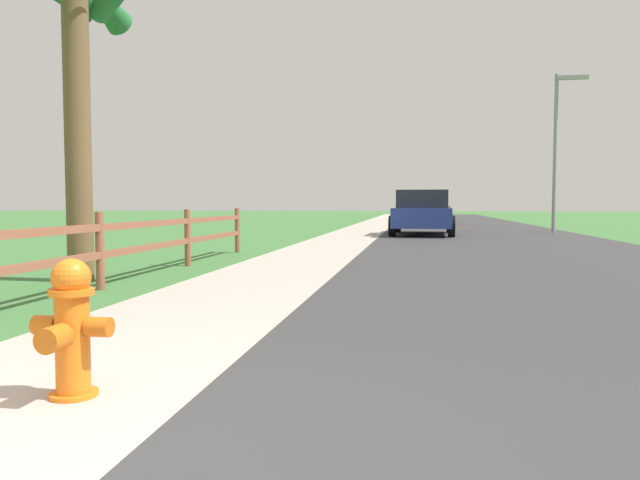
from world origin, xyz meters
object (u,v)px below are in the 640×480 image
at_px(palm_tree, 75,22).
at_px(parked_car_red, 430,210).
at_px(fire_hydrant, 71,326).
at_px(parked_suv_blue, 423,212).
at_px(parked_car_white, 416,208).
at_px(parked_car_beige, 420,208).
at_px(street_lamp, 559,138).

bearing_deg(palm_tree, parked_car_red, 77.43).
xyz_separation_m(fire_hydrant, parked_suv_blue, (2.10, 18.37, 0.38)).
bearing_deg(parked_car_red, palm_tree, -102.57).
bearing_deg(parked_car_white, parked_car_red, -85.66).
bearing_deg(parked_car_white, fire_hydrant, -92.70).
xyz_separation_m(parked_suv_blue, parked_car_white, (-0.29, 20.14, 0.01)).
bearing_deg(palm_tree, parked_car_white, 82.30).
relative_size(palm_tree, parked_suv_blue, 1.01).
distance_m(parked_car_red, parked_car_beige, 20.88).
height_order(parked_car_red, parked_car_beige, parked_car_red).
xyz_separation_m(palm_tree, parked_car_red, (5.32, 23.85, -2.84)).
distance_m(parked_car_white, parked_car_beige, 10.95).
relative_size(fire_hydrant, palm_tree, 0.16).
distance_m(parked_car_red, parked_car_white, 9.95).
bearing_deg(fire_hydrant, parked_car_red, 84.87).
bearing_deg(street_lamp, fire_hydrant, -108.93).
relative_size(palm_tree, parked_car_beige, 0.96).
relative_size(parked_suv_blue, parked_car_beige, 0.95).
bearing_deg(parked_car_white, parked_suv_blue, -89.18).
xyz_separation_m(palm_tree, street_lamp, (9.80, 15.83, -0.06)).
distance_m(parked_car_red, street_lamp, 9.60).
height_order(parked_car_red, parked_car_white, parked_car_white).
bearing_deg(parked_car_beige, palm_tree, -96.24).
bearing_deg(parked_suv_blue, parked_car_white, 90.82).
relative_size(fire_hydrant, parked_suv_blue, 0.17).
bearing_deg(parked_suv_blue, street_lamp, 23.91).
xyz_separation_m(fire_hydrant, parked_car_beige, (2.14, 49.45, 0.31)).
distance_m(palm_tree, parked_car_red, 24.60).
height_order(palm_tree, parked_car_red, palm_tree).
distance_m(parked_suv_blue, parked_car_white, 20.14).
bearing_deg(fire_hydrant, street_lamp, 71.07).
xyz_separation_m(parked_car_beige, street_lamp, (4.92, -28.89, 2.79)).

